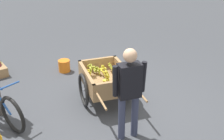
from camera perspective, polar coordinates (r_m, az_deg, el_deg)
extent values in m
plane|color=#3D3F44|center=(5.19, 0.91, -8.04)|extent=(24.00, 24.00, 0.00)
cube|color=#937047|center=(5.24, -1.34, -2.61)|extent=(1.29, 1.10, 0.10)
cube|color=#937047|center=(5.61, -2.99, 1.30)|extent=(0.30, 0.78, 0.24)
cube|color=#937047|center=(4.73, 0.58, -3.62)|extent=(0.30, 0.78, 0.24)
cube|color=#937047|center=(5.07, -5.34, -1.56)|extent=(1.06, 0.40, 0.24)
cube|color=#937047|center=(5.27, 2.47, -0.36)|extent=(1.06, 0.40, 0.24)
torus|color=black|center=(5.18, -5.98, -4.13)|extent=(0.63, 0.25, 0.64)
torus|color=black|center=(5.41, 3.11, -2.63)|extent=(0.63, 0.25, 0.64)
cylinder|color=#9E9EA8|center=(5.28, -1.33, -3.38)|extent=(0.31, 0.85, 0.04)
cylinder|color=#937047|center=(4.40, -2.28, -6.40)|extent=(0.53, 0.20, 0.04)
cylinder|color=#937047|center=(4.61, 5.86, -4.90)|extent=(0.53, 0.20, 0.04)
cylinder|color=#9E9EA8|center=(5.74, -2.76, -2.48)|extent=(0.04, 0.04, 0.35)
ellipsoid|color=gold|center=(5.05, 1.73, -2.05)|extent=(0.18, 0.07, 0.13)
ellipsoid|color=gold|center=(5.06, 1.62, -1.90)|extent=(0.19, 0.06, 0.08)
ellipsoid|color=gold|center=(5.06, 1.49, -1.73)|extent=(0.17, 0.15, 0.09)
ellipsoid|color=gold|center=(5.07, 1.38, -1.57)|extent=(0.18, 0.06, 0.14)
ellipsoid|color=gold|center=(5.07, 2.43, -1.39)|extent=(0.17, 0.14, 0.13)
ellipsoid|color=gold|center=(5.07, 2.32, -1.24)|extent=(0.19, 0.10, 0.09)
ellipsoid|color=gold|center=(5.08, 2.20, -1.07)|extent=(0.19, 0.06, 0.07)
ellipsoid|color=gold|center=(5.08, 2.09, -0.92)|extent=(0.19, 0.10, 0.13)
ellipsoid|color=gold|center=(4.92, -1.41, -2.67)|extent=(0.17, 0.13, 0.13)
ellipsoid|color=gold|center=(4.94, -1.55, -2.47)|extent=(0.19, 0.08, 0.04)
ellipsoid|color=gold|center=(4.94, -1.68, -2.28)|extent=(0.18, 0.12, 0.12)
ellipsoid|color=gold|center=(5.32, -1.97, -0.24)|extent=(0.18, 0.06, 0.13)
ellipsoid|color=gold|center=(5.32, -2.07, -0.10)|extent=(0.19, 0.11, 0.08)
ellipsoid|color=gold|center=(5.33, -2.17, 0.05)|extent=(0.18, 0.14, 0.08)
ellipsoid|color=gold|center=(5.33, -2.28, 0.19)|extent=(0.19, 0.06, 0.13)
ellipsoid|color=gold|center=(5.48, -0.22, 0.65)|extent=(0.18, 0.10, 0.14)
ellipsoid|color=gold|center=(5.48, -0.32, 0.79)|extent=(0.19, 0.12, 0.08)
ellipsoid|color=gold|center=(5.48, -0.41, 0.91)|extent=(0.18, 0.14, 0.05)
ellipsoid|color=gold|center=(5.48, -0.50, 1.04)|extent=(0.17, 0.15, 0.09)
ellipsoid|color=gold|center=(5.49, -0.61, 1.19)|extent=(0.17, 0.11, 0.15)
ellipsoid|color=gold|center=(5.15, -0.94, -1.73)|extent=(0.17, 0.05, 0.15)
ellipsoid|color=gold|center=(5.16, -1.05, -1.58)|extent=(0.18, 0.13, 0.10)
ellipsoid|color=gold|center=(5.16, -1.15, -1.44)|extent=(0.19, 0.07, 0.05)
ellipsoid|color=gold|center=(5.17, -1.25, -1.30)|extent=(0.19, 0.11, 0.09)
ellipsoid|color=gold|center=(5.17, -1.36, -1.16)|extent=(0.17, 0.13, 0.14)
ellipsoid|color=gold|center=(5.38, -2.79, -0.12)|extent=(0.18, 0.09, 0.14)
ellipsoid|color=gold|center=(5.39, -2.89, 0.01)|extent=(0.19, 0.07, 0.10)
ellipsoid|color=gold|center=(5.39, -2.99, 0.15)|extent=(0.18, 0.13, 0.05)
ellipsoid|color=gold|center=(5.39, -3.08, 0.28)|extent=(0.19, 0.08, 0.09)
ellipsoid|color=gold|center=(5.40, -3.19, 0.42)|extent=(0.18, 0.10, 0.14)
ellipsoid|color=gold|center=(5.40, -1.62, 0.38)|extent=(0.18, 0.06, 0.13)
ellipsoid|color=gold|center=(5.41, -1.75, 0.55)|extent=(0.18, 0.06, 0.05)
ellipsoid|color=gold|center=(5.42, -1.89, 0.74)|extent=(0.17, 0.12, 0.15)
ellipsoid|color=gold|center=(5.06, 2.50, -1.88)|extent=(0.18, 0.08, 0.14)
ellipsoid|color=gold|center=(5.07, 2.40, -1.74)|extent=(0.19, 0.05, 0.10)
ellipsoid|color=gold|center=(5.07, 2.29, -1.59)|extent=(0.18, 0.13, 0.05)
ellipsoid|color=gold|center=(5.07, 2.17, -1.44)|extent=(0.18, 0.06, 0.11)
ellipsoid|color=gold|center=(5.08, 2.06, -1.28)|extent=(0.17, 0.09, 0.16)
ellipsoid|color=gold|center=(5.30, -4.37, 0.36)|extent=(0.16, 0.14, 0.15)
ellipsoid|color=gold|center=(5.30, -4.48, 0.52)|extent=(0.18, 0.13, 0.09)
ellipsoid|color=gold|center=(5.31, -4.57, 0.65)|extent=(0.18, 0.13, 0.05)
ellipsoid|color=gold|center=(5.31, -4.67, 0.78)|extent=(0.19, 0.05, 0.10)
ellipsoid|color=gold|center=(5.32, -4.77, 0.93)|extent=(0.18, 0.06, 0.15)
ellipsoid|color=gold|center=(5.09, -0.96, -0.86)|extent=(0.18, 0.06, 0.14)
ellipsoid|color=gold|center=(5.09, -1.07, -0.70)|extent=(0.19, 0.11, 0.08)
ellipsoid|color=gold|center=(5.10, -1.19, -0.54)|extent=(0.19, 0.07, 0.08)
ellipsoid|color=gold|center=(5.10, -1.30, -0.39)|extent=(0.18, 0.08, 0.13)
ellipsoid|color=gold|center=(5.30, -4.62, -0.62)|extent=(0.17, 0.13, 0.14)
ellipsoid|color=gold|center=(5.30, -4.71, -0.49)|extent=(0.18, 0.12, 0.10)
ellipsoid|color=gold|center=(5.30, -4.81, -0.35)|extent=(0.18, 0.07, 0.05)
ellipsoid|color=gold|center=(5.31, -4.91, -0.22)|extent=(0.19, 0.12, 0.09)
ellipsoid|color=gold|center=(5.31, -5.00, -0.09)|extent=(0.18, 0.08, 0.13)
ellipsoid|color=gold|center=(5.42, -3.65, 0.12)|extent=(0.18, 0.06, 0.14)
ellipsoid|color=gold|center=(5.42, -3.74, 0.24)|extent=(0.18, 0.14, 0.10)
ellipsoid|color=gold|center=(5.43, -3.84, 0.37)|extent=(0.18, 0.06, 0.05)
ellipsoid|color=gold|center=(5.43, -3.94, 0.52)|extent=(0.19, 0.06, 0.11)
ellipsoid|color=gold|center=(5.43, -4.02, 0.62)|extent=(0.18, 0.06, 0.13)
cylinder|color=#333851|center=(4.30, 2.03, -10.02)|extent=(0.11, 0.11, 0.75)
cylinder|color=#333851|center=(4.37, 4.76, -9.44)|extent=(0.11, 0.11, 0.75)
cube|color=black|center=(4.00, 3.64, -2.22)|extent=(0.30, 0.39, 0.53)
sphere|color=tan|center=(3.83, 3.81, 3.04)|extent=(0.20, 0.20, 0.20)
cylinder|color=black|center=(3.91, 0.67, -2.37)|extent=(0.08, 0.08, 0.48)
cylinder|color=black|center=(4.07, 6.52, -1.40)|extent=(0.08, 0.10, 0.48)
torus|color=black|center=(4.72, -19.98, -8.81)|extent=(0.66, 0.20, 0.66)
cylinder|color=#234C93|center=(4.88, -22.24, -5.60)|extent=(0.53, 0.15, 0.43)
cylinder|color=#234C93|center=(4.51, -21.25, -3.29)|extent=(0.13, 0.45, 0.03)
cylinder|color=orange|center=(6.63, -9.93, 0.86)|extent=(0.28, 0.28, 0.28)
sphere|color=#99BF33|center=(6.91, -22.37, 1.35)|extent=(0.08, 0.08, 0.08)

